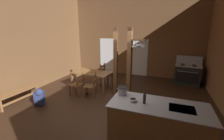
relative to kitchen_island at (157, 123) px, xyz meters
name	(u,v)px	position (x,y,z in m)	size (l,w,h in m)	color
ground_plane	(105,111)	(-1.70, 0.90, -0.51)	(7.87, 9.32, 0.10)	#382316
wall_back	(135,37)	(-1.70, 5.23, 1.67)	(7.87, 0.14, 4.27)	brown
wall_left	(15,41)	(-5.30, 0.90, 1.67)	(0.14, 9.32, 4.27)	brown
glazed_door_back_left	(108,56)	(-3.29, 5.16, 0.56)	(1.00, 0.01, 2.05)	white
glazed_panel_back_right	(140,58)	(-1.35, 5.16, 0.56)	(0.84, 0.01, 2.05)	white
kitchen_island	(157,123)	(0.00, 0.00, 0.00)	(2.16, 0.97, 0.93)	olive
stove_range	(187,74)	(1.06, 4.51, 0.02)	(1.22, 0.93, 1.32)	black
support_post_with_pot_rack	(130,63)	(-1.09, 1.78, 0.95)	(0.63, 0.26, 2.62)	brown
support_post_center	(116,62)	(-1.79, 2.26, 0.85)	(0.14, 0.14, 2.62)	brown
dining_table	(92,74)	(-2.97, 2.46, 0.19)	(1.77, 1.04, 0.74)	olive
ladderback_chair_near_window	(105,74)	(-2.68, 3.27, -0.01)	(0.48, 0.48, 0.95)	brown
ladderback_chair_by_post	(77,84)	(-3.14, 1.57, -0.01)	(0.45, 0.45, 0.95)	brown
ladderback_chair_at_table_end	(91,85)	(-2.58, 1.65, -0.01)	(0.53, 0.53, 0.95)	brown
bench_along_left_wall	(18,95)	(-4.78, 0.27, -0.16)	(0.43, 1.47, 0.44)	olive
backpack	(39,97)	(-3.92, 0.40, -0.15)	(0.39, 0.38, 0.60)	navy
stockpot_on_counter	(122,91)	(-0.91, 0.25, 0.57)	(0.31, 0.24, 0.20)	#A8AAB2
mixing_bowl_on_counter	(133,100)	(-0.57, -0.04, 0.50)	(0.17, 0.17, 0.06)	silver
bottle_tall_on_counter	(144,99)	(-0.31, -0.05, 0.58)	(0.07, 0.07, 0.29)	#1E2328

